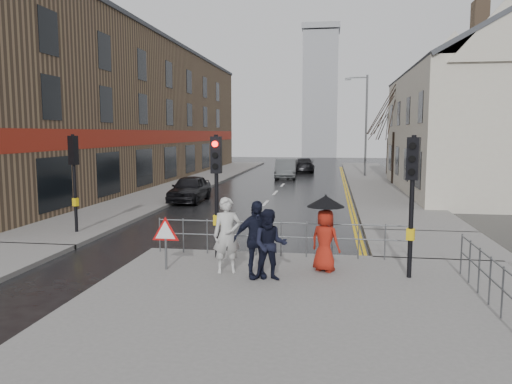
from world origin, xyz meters
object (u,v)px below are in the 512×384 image
(pedestrian_b, at_px, (270,245))
(pedestrian_d, at_px, (256,239))
(pedestrian_a, at_px, (227,235))
(pedestrian_with_umbrella, at_px, (325,229))
(car_parked, at_px, (190,189))
(car_mid, at_px, (286,169))

(pedestrian_b, xyz_separation_m, pedestrian_d, (-0.35, 0.16, 0.09))
(pedestrian_a, relative_size, pedestrian_with_umbrella, 0.98)
(pedestrian_a, distance_m, pedestrian_b, 1.24)
(pedestrian_a, bearing_deg, pedestrian_d, -40.02)
(pedestrian_b, height_order, car_parked, pedestrian_b)
(pedestrian_a, bearing_deg, car_parked, 94.14)
(pedestrian_with_umbrella, distance_m, car_parked, 14.65)
(pedestrian_with_umbrella, xyz_separation_m, car_parked, (-7.19, 12.75, -0.54))
(pedestrian_b, height_order, car_mid, pedestrian_b)
(pedestrian_d, bearing_deg, car_parked, 90.46)
(car_parked, bearing_deg, pedestrian_with_umbrella, -60.79)
(pedestrian_with_umbrella, height_order, car_parked, pedestrian_with_umbrella)
(car_mid, bearing_deg, pedestrian_d, -89.75)
(pedestrian_with_umbrella, bearing_deg, pedestrian_d, -153.08)
(pedestrian_a, distance_m, pedestrian_with_umbrella, 2.45)
(car_parked, xyz_separation_m, car_mid, (3.73, 14.09, 0.07))
(pedestrian_d, relative_size, car_mid, 0.41)
(pedestrian_d, distance_m, car_mid, 27.73)
(pedestrian_d, bearing_deg, pedestrian_a, 133.91)
(pedestrian_a, relative_size, pedestrian_b, 1.11)
(pedestrian_b, xyz_separation_m, car_mid, (-2.18, 27.82, -0.23))
(pedestrian_b, bearing_deg, pedestrian_d, 150.35)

